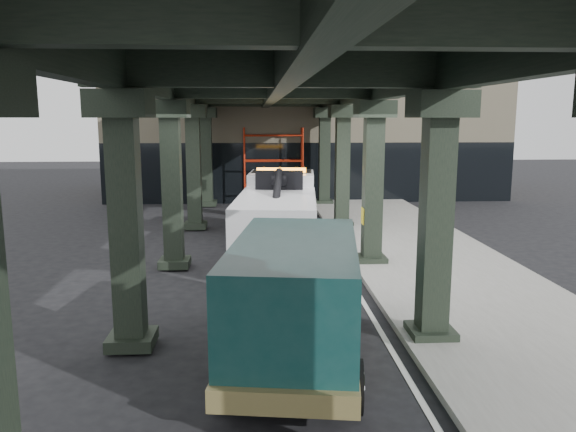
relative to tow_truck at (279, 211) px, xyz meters
name	(u,v)px	position (x,y,z in m)	size (l,w,h in m)	color
ground	(291,286)	(0.14, -4.24, -1.37)	(90.00, 90.00, 0.00)	black
sidewalk	(431,262)	(4.64, -2.24, -1.29)	(5.00, 40.00, 0.15)	gray
lane_stripe	(342,265)	(1.84, -2.24, -1.36)	(0.12, 38.00, 0.01)	silver
viaduct	(273,84)	(-0.26, -2.24, 4.09)	(7.40, 32.00, 6.40)	black
building	(303,126)	(2.14, 15.76, 2.63)	(22.00, 10.00, 8.00)	#C6B793
scaffolding	(273,164)	(0.14, 10.40, 0.74)	(3.08, 0.88, 4.00)	#B0240E
tow_truck	(279,211)	(0.00, 0.00, 0.00)	(3.15, 8.74, 2.81)	black
towed_van	(296,295)	(-0.06, -8.95, -0.10)	(3.02, 6.06, 2.36)	#103A39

